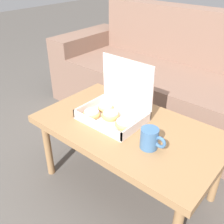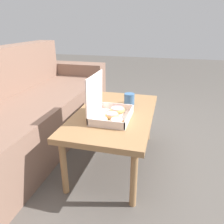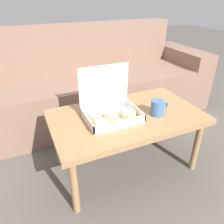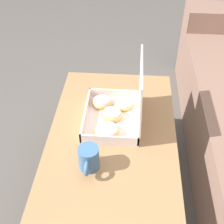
# 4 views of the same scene
# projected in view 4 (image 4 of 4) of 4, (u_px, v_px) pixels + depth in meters

# --- Properties ---
(ground_plane) EXTENTS (12.00, 12.00, 0.00)m
(ground_plane) POSITION_uv_depth(u_px,v_px,m) (129.00, 194.00, 1.72)
(ground_plane) COLOR #514C47
(coffee_table) EXTENTS (1.02, 0.59, 0.45)m
(coffee_table) POSITION_uv_depth(u_px,v_px,m) (112.00, 143.00, 1.47)
(coffee_table) COLOR #997047
(coffee_table) RESTS_ON ground_plane
(pastry_box) EXTENTS (0.35, 0.27, 0.32)m
(pastry_box) POSITION_uv_depth(u_px,v_px,m) (116.00, 111.00, 1.49)
(pastry_box) COLOR silver
(pastry_box) RESTS_ON coffee_table
(coffee_mug) EXTENTS (0.13, 0.09, 0.11)m
(coffee_mug) POSITION_uv_depth(u_px,v_px,m) (89.00, 159.00, 1.27)
(coffee_mug) COLOR #3D6693
(coffee_mug) RESTS_ON coffee_table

